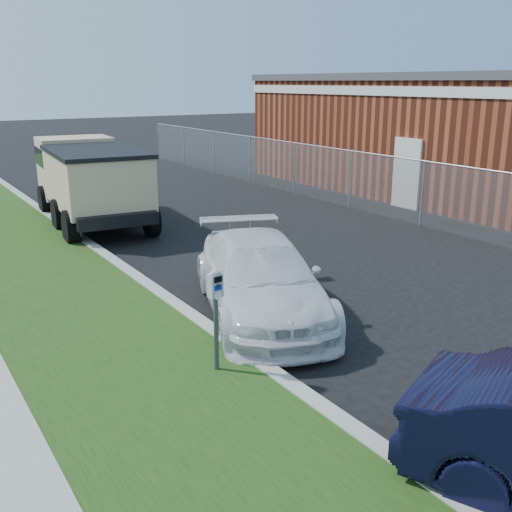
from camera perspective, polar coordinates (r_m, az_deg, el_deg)
ground at (r=10.69m, az=9.29°, el=-5.28°), size 120.00×120.00×0.00m
chainlink_fence at (r=19.35m, az=9.02°, el=8.28°), size 0.06×30.06×30.00m
brick_building at (r=24.27m, az=18.41°, el=11.30°), size 9.20×14.20×4.17m
parking_meter at (r=7.90m, az=-3.88°, el=-4.05°), size 0.21×0.15×1.40m
white_wagon at (r=10.30m, az=0.25°, el=-1.98°), size 3.37×4.92×1.32m
dump_truck at (r=17.65m, az=-15.62°, el=7.18°), size 2.77×5.98×2.27m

